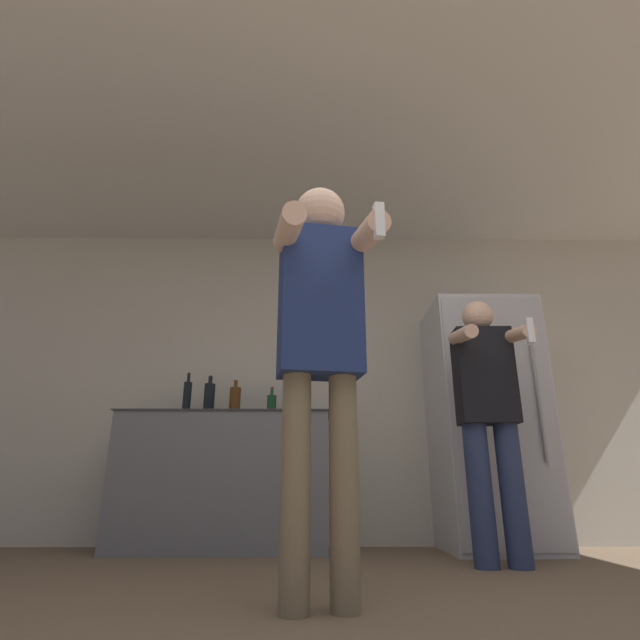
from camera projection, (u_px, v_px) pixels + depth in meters
wall_back at (344, 378)px, 4.13m from camera, size 7.00×0.06×2.55m
ceiling_slab at (353, 134)px, 3.21m from camera, size 7.00×3.28×0.05m
refrigerator at (487, 422)px, 3.66m from camera, size 0.75×0.72×1.75m
counter at (225, 481)px, 3.54m from camera, size 1.50×0.64×0.93m
bottle_clear_vodka at (288, 400)px, 3.77m from camera, size 0.09×0.09×0.30m
bottle_tall_gin at (209, 399)px, 3.76m from camera, size 0.08×0.08×0.31m
bottle_short_whiskey at (272, 405)px, 3.75m from camera, size 0.07×0.07×0.22m
bottle_brown_liquor at (235, 401)px, 3.76m from camera, size 0.08×0.08×0.29m
bottle_dark_rum at (187, 398)px, 3.76m from camera, size 0.06×0.06×0.33m
person_woman_foreground at (321, 328)px, 2.04m from camera, size 0.47×0.53×1.70m
person_man_side at (488, 410)px, 2.96m from camera, size 0.41×0.50×1.54m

